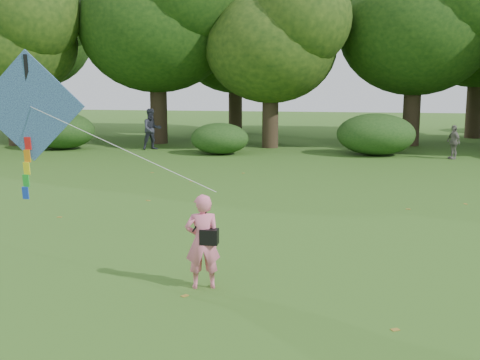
# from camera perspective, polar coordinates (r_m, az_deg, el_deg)

# --- Properties ---
(ground) EXTENTS (100.00, 100.00, 0.00)m
(ground) POSITION_cam_1_polar(r_m,az_deg,el_deg) (10.35, 1.92, -10.22)
(ground) COLOR #265114
(ground) RESTS_ON ground
(man_kite_flyer) EXTENTS (0.67, 0.54, 1.62)m
(man_kite_flyer) POSITION_cam_1_polar(r_m,az_deg,el_deg) (10.15, -3.56, -5.84)
(man_kite_flyer) COLOR pink
(man_kite_flyer) RESTS_ON ground
(bystander_left) EXTENTS (1.22, 1.17, 1.98)m
(bystander_left) POSITION_cam_1_polar(r_m,az_deg,el_deg) (29.35, -8.36, 4.79)
(bystander_left) COLOR #2B2E3A
(bystander_left) RESTS_ON ground
(bystander_right) EXTENTS (0.67, 0.93, 1.46)m
(bystander_right) POSITION_cam_1_polar(r_m,az_deg,el_deg) (27.35, 19.57, 3.41)
(bystander_right) COLOR gray
(bystander_right) RESTS_ON ground
(crossbody_bag) EXTENTS (0.43, 0.20, 0.68)m
(crossbody_bag) POSITION_cam_1_polar(r_m,az_deg,el_deg) (10.07, -2.96, -5.33)
(crossbody_bag) COLOR black
(crossbody_bag) RESTS_ON ground
(flying_kite) EXTENTS (5.34, 2.09, 3.06)m
(flying_kite) POSITION_cam_1_polar(r_m,az_deg,el_deg) (12.93, -19.29, 6.39)
(flying_kite) COLOR #24499C
(flying_kite) RESTS_ON ground
(tree_line) EXTENTS (54.70, 15.30, 9.48)m
(tree_line) POSITION_cam_1_polar(r_m,az_deg,el_deg) (32.59, 10.13, 13.37)
(tree_line) COLOR #3A2D1E
(tree_line) RESTS_ON ground
(shrub_band) EXTENTS (39.15, 3.22, 1.88)m
(shrub_band) POSITION_cam_1_polar(r_m,az_deg,el_deg) (27.45, 5.00, 4.23)
(shrub_band) COLOR #264919
(shrub_band) RESTS_ON ground
(fallen_leaves) EXTENTS (11.37, 13.43, 0.01)m
(fallen_leaves) POSITION_cam_1_polar(r_m,az_deg,el_deg) (16.04, 2.26, -2.90)
(fallen_leaves) COLOR olive
(fallen_leaves) RESTS_ON ground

